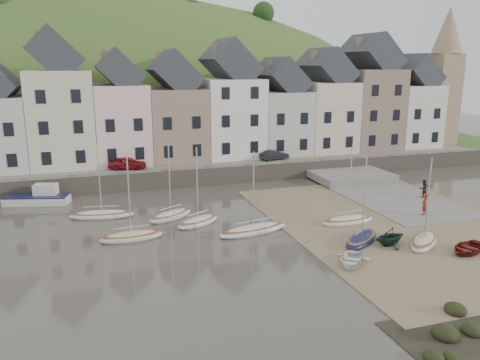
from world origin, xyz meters
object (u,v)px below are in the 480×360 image
object	(u,v)px
rowboat_green	(390,236)
car_left	(127,163)
sailboat_0	(102,215)
car_right	(274,155)
person_red	(425,204)
rowboat_red	(468,248)
person_dark	(423,189)
rowboat_white	(351,260)

from	to	relation	value
rowboat_green	car_left	distance (m)	27.83
sailboat_0	car_right	bearing A→B (deg)	28.90
car_left	car_right	world-z (taller)	car_left
sailboat_0	rowboat_green	world-z (taller)	sailboat_0
person_red	car_left	distance (m)	28.71
car_left	car_right	distance (m)	16.23
rowboat_red	car_right	world-z (taller)	car_right
rowboat_green	person_dark	world-z (taller)	person_dark
rowboat_white	rowboat_red	xyz separation A→B (m)	(8.25, -0.70, 0.04)
sailboat_0	rowboat_green	bearing A→B (deg)	-33.89
rowboat_white	car_right	bearing A→B (deg)	118.98
sailboat_0	rowboat_white	bearing A→B (deg)	-45.22
rowboat_white	person_dark	distance (m)	18.13
rowboat_green	rowboat_red	world-z (taller)	rowboat_green
sailboat_0	rowboat_green	distance (m)	22.32
car_left	person_dark	bearing A→B (deg)	-102.96
rowboat_white	person_dark	bearing A→B (deg)	78.46
sailboat_0	rowboat_red	bearing A→B (deg)	-33.86
car_left	car_right	size ratio (longest dim) A/B	1.14
rowboat_white	rowboat_red	size ratio (longest dim) A/B	0.88
car_right	sailboat_0	bearing A→B (deg)	106.59
sailboat_0	person_red	size ratio (longest dim) A/B	3.54
person_red	car_right	distance (m)	19.24
rowboat_red	car_right	size ratio (longest dim) A/B	0.95
rowboat_white	rowboat_green	distance (m)	4.64
rowboat_white	person_red	bearing A→B (deg)	72.37
sailboat_0	person_dark	distance (m)	28.75
rowboat_white	car_left	world-z (taller)	car_left
rowboat_red	car_left	bearing A→B (deg)	-163.60
car_left	car_right	xyz separation A→B (m)	(16.23, 0.00, -0.10)
sailboat_0	rowboat_white	size ratio (longest dim) A/B	2.23
rowboat_red	person_red	world-z (taller)	person_red
person_dark	car_right	bearing A→B (deg)	-52.09
rowboat_green	car_left	bearing A→B (deg)	-153.91
rowboat_red	car_right	bearing A→B (deg)	166.59
sailboat_0	rowboat_red	distance (m)	27.22
rowboat_green	person_red	bearing A→B (deg)	118.15
rowboat_white	rowboat_green	xyz separation A→B (m)	(4.17, 2.02, 0.34)
person_dark	car_left	world-z (taller)	car_left
rowboat_white	car_left	distance (m)	27.60
sailboat_0	car_right	xyz separation A→B (m)	(19.28, 10.64, 1.89)
rowboat_white	person_red	xyz separation A→B (m)	(10.81, 6.83, 0.66)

